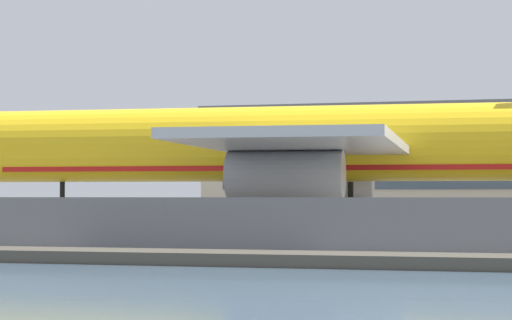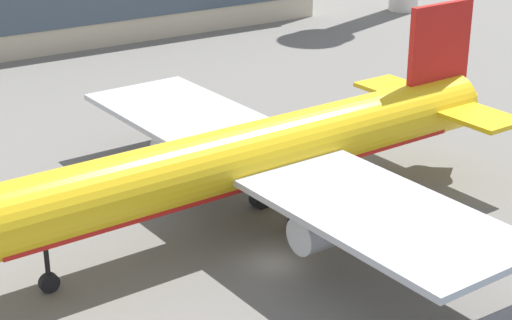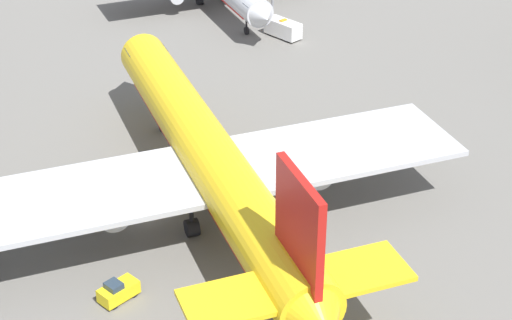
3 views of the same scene
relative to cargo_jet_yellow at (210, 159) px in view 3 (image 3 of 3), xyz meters
name	(u,v)px [view 3 (image 3 of 3)]	position (x,y,z in m)	size (l,w,h in m)	color
ground_plane	(145,212)	(-2.05, -5.77, -5.83)	(500.00, 500.00, 0.00)	#66635E
cargo_jet_yellow	(210,159)	(0.00, 0.00, 0.00)	(52.50, 45.02, 15.27)	yellow
baggage_tug	(118,291)	(9.47, -10.16, -5.02)	(2.94, 3.58, 1.80)	yellow
ops_van	(284,28)	(-37.96, 20.29, -4.55)	(5.59, 4.20, 2.48)	white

